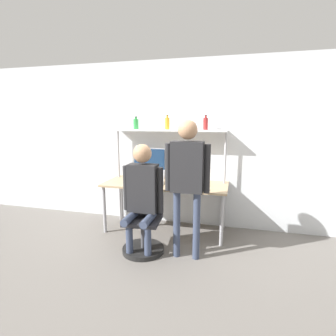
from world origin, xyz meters
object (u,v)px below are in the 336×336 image
at_px(laptop, 154,180).
at_px(bottle_amber, 167,123).
at_px(monitor, 149,162).
at_px(bottle_green, 136,124).
at_px(person_standing, 187,171).
at_px(person_seated, 142,190).
at_px(bottle_red, 206,123).
at_px(cell_phone, 169,185).
at_px(office_chair, 144,230).

relative_size(laptop, bottle_amber, 1.26).
xyz_separation_m(monitor, bottle_green, (-0.22, -0.02, 0.63)).
bearing_deg(laptop, person_standing, -45.66).
xyz_separation_m(laptop, person_seated, (0.04, -0.64, 0.02)).
relative_size(laptop, bottle_red, 1.27).
bearing_deg(cell_phone, office_chair, -108.16).
height_order(office_chair, bottle_red, bottle_red).
xyz_separation_m(monitor, person_standing, (0.82, -1.00, 0.08)).
height_order(cell_phone, bottle_amber, bottle_amber).
bearing_deg(bottle_red, person_standing, -95.58).
distance_m(bottle_red, bottle_green, 1.14).
height_order(office_chair, bottle_amber, bottle_amber).
bearing_deg(monitor, laptop, -61.20).
distance_m(monitor, bottle_green, 0.67).
relative_size(laptop, cell_phone, 1.94).
height_order(laptop, bottle_red, bottle_red).
height_order(person_seated, person_standing, person_standing).
distance_m(monitor, person_standing, 1.30).
xyz_separation_m(cell_phone, bottle_amber, (-0.11, 0.36, 0.92)).
bearing_deg(cell_phone, laptop, 177.22).
height_order(laptop, person_seated, person_seated).
distance_m(monitor, bottle_red, 1.12).
height_order(monitor, office_chair, monitor).
relative_size(person_seated, bottle_green, 7.05).
bearing_deg(person_seated, person_standing, 0.56).
height_order(person_seated, bottle_green, bottle_green).
bearing_deg(monitor, bottle_amber, -2.87).
distance_m(cell_phone, office_chair, 0.80).
xyz_separation_m(laptop, office_chair, (0.03, -0.60, -0.55)).
bearing_deg(bottle_amber, laptop, -108.16).
height_order(cell_phone, bottle_red, bottle_red).
bearing_deg(bottle_amber, monitor, 177.13).
height_order(bottle_green, bottle_amber, bottle_amber).
height_order(monitor, laptop, monitor).
xyz_separation_m(cell_phone, person_standing, (0.40, -0.63, 0.35)).
relative_size(office_chair, bottle_amber, 4.01).
bearing_deg(bottle_amber, cell_phone, -72.35).
bearing_deg(bottle_amber, bottle_green, 180.00).
xyz_separation_m(cell_phone, office_chair, (-0.19, -0.59, -0.50)).
height_order(bottle_red, bottle_amber, bottle_amber).
height_order(cell_phone, office_chair, office_chair).
relative_size(monitor, cell_phone, 3.68).
relative_size(monitor, bottle_amber, 2.40).
bearing_deg(bottle_green, person_standing, -43.44).
distance_m(person_standing, bottle_red, 1.14).
bearing_deg(office_chair, monitor, 103.61).
height_order(person_seated, bottle_amber, bottle_amber).
bearing_deg(person_standing, laptop, 134.34).
distance_m(laptop, person_standing, 0.94).
bearing_deg(bottle_red, laptop, -154.33).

